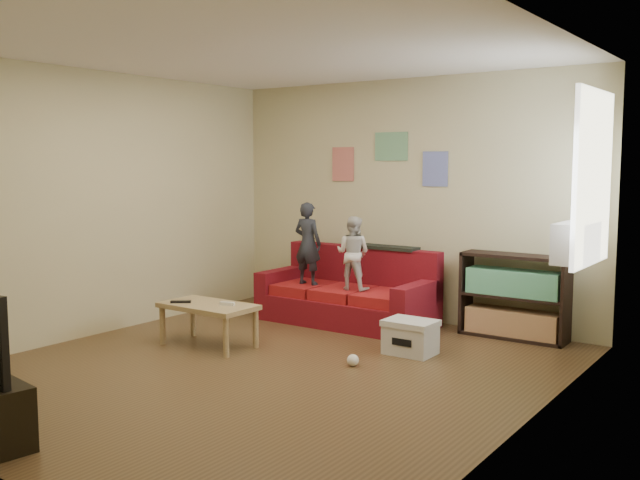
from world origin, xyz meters
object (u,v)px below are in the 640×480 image
Objects in this scene: coffee_table at (208,310)px; file_box at (410,337)px; child_a at (308,243)px; child_b at (353,253)px; sofa at (349,297)px; bookshelf at (514,301)px.

coffee_table reaches higher than file_box.
child_a is 1.89m from file_box.
child_b is 1.71× the size of file_box.
sofa is 1.81× the size of bookshelf.
child_b is 1.74m from bookshelf.
bookshelf reaches higher than sofa.
bookshelf is 1.29m from file_box.
file_box is (1.04, -0.63, -0.64)m from child_b.
child_a is 0.87× the size of bookshelf.
child_a is 1.16× the size of child_b.
child_b reaches higher than coffee_table.
sofa is 2.43× the size of child_b.
sofa is 2.09× the size of child_a.
child_a is 1.00× the size of coffee_table.
coffee_table is (-0.69, -1.50, -0.44)m from child_b.
sofa is 1.76m from coffee_table.
bookshelf is (1.75, 0.34, 0.10)m from sofa.
child_a reaches higher than sofa.
sofa is 4.16× the size of file_box.
child_a is at bearing -167.10° from bookshelf.
bookshelf is at bearing -169.47° from child_b.
sofa is 1.79m from bookshelf.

